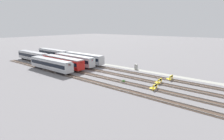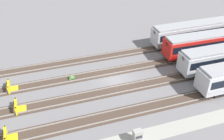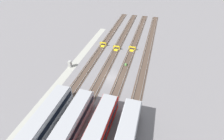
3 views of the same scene
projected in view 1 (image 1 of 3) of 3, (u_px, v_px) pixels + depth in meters
ground_plane at (110, 76)px, 48.14m from camera, size 400.00×400.00×0.00m
service_walkway at (131, 69)px, 56.36m from camera, size 54.00×2.00×0.01m
rail_track_nearest at (124, 71)px, 53.27m from camera, size 90.00×2.23×0.21m
rail_track_near_inner at (115, 74)px, 49.84m from camera, size 90.00×2.24×0.21m
rail_track_middle at (105, 78)px, 46.41m from camera, size 90.00×2.24×0.21m
rail_track_far_inner at (93, 82)px, 42.99m from camera, size 90.00×2.23×0.21m
subway_car_front_row_leftmost at (51, 64)px, 53.23m from camera, size 18.01×2.93×3.70m
subway_car_front_row_left_inner at (63, 62)px, 56.60m from camera, size 18.06×3.23×3.70m
subway_car_front_row_centre at (74, 60)px, 60.05m from camera, size 18.03×3.00×3.70m
subway_car_front_row_right_inner at (53, 53)px, 74.88m from camera, size 18.05×3.15×3.70m
subway_car_front_row_rightmost at (83, 58)px, 63.44m from camera, size 18.01×2.87×3.70m
subway_car_back_row_leftmost at (33, 56)px, 67.93m from camera, size 18.01×2.93×3.70m
bumper_stop_nearest_track at (170, 78)px, 44.62m from camera, size 1.36×2.00×1.22m
bumper_stop_near_inner_track at (159, 81)px, 41.86m from camera, size 1.35×2.00×1.22m
bumper_stop_middle_track at (154, 87)px, 37.94m from camera, size 1.36×2.00×1.22m
electrical_cabinet at (136, 67)px, 55.59m from camera, size 0.90×0.73×1.60m
weed_clump at (124, 81)px, 42.90m from camera, size 0.92×0.70×0.64m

